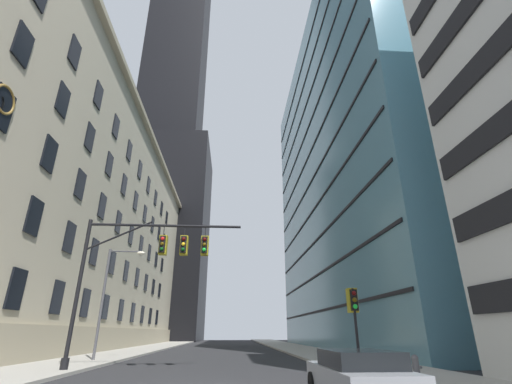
% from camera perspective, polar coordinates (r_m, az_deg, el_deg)
% --- Properties ---
extents(station_building, '(17.47, 67.35, 27.95)m').
position_cam_1_polar(station_building, '(46.95, -29.49, -3.92)').
color(station_building, '#BCAF93').
rests_on(station_building, ground).
extents(dark_skyscraper, '(22.93, 22.93, 222.27)m').
position_cam_1_polar(dark_skyscraper, '(108.48, -13.17, 15.83)').
color(dark_skyscraper, black).
rests_on(dark_skyscraper, ground).
extents(glass_office_midrise, '(16.57, 47.50, 44.35)m').
position_cam_1_polar(glass_office_midrise, '(50.57, 17.69, 3.06)').
color(glass_office_midrise, teal).
rests_on(glass_office_midrise, ground).
extents(traffic_signal_mast, '(8.33, 0.63, 7.30)m').
position_cam_1_polar(traffic_signal_mast, '(19.66, -16.30, -10.02)').
color(traffic_signal_mast, black).
rests_on(traffic_signal_mast, sidewalk_left).
extents(traffic_light_near_right, '(0.40, 0.63, 3.46)m').
position_cam_1_polar(traffic_light_near_right, '(16.83, 15.54, -17.24)').
color(traffic_light_near_right, black).
rests_on(traffic_light_near_right, sidewalk_right).
extents(street_lamppost, '(2.53, 0.32, 7.11)m').
position_cam_1_polar(street_lamppost, '(26.70, -22.66, -14.51)').
color(street_lamppost, '#47474C').
rests_on(street_lamppost, sidewalk_left).
extents(fire_hydrant, '(0.42, 0.26, 0.85)m').
position_cam_1_polar(fire_hydrant, '(15.64, 24.56, -24.33)').
color(fire_hydrant, '#4C4C51').
rests_on(fire_hydrant, sidewalk_right).
extents(parked_car, '(1.96, 4.54, 1.32)m').
position_cam_1_polar(parked_car, '(10.93, 16.31, -26.83)').
color(parked_car, gray).
rests_on(parked_car, ground).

